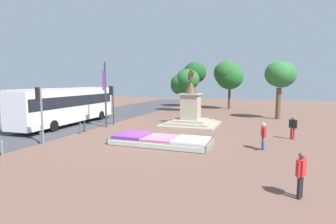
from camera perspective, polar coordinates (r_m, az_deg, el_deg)
The scene contains 19 objects.
ground_plane at distance 17.37m, azimuth -3.98°, elevation -6.27°, with size 89.66×89.66×0.00m, color brown.
street_asphalt_strip at distance 23.38m, azimuth -27.75°, elevation -3.67°, with size 8.22×78.45×0.01m, color #3D3D42.
flower_planter at distance 16.38m, azimuth -1.81°, elevation -6.23°, with size 6.30×2.64×0.52m.
statue_monument at distance 23.39m, azimuth 4.95°, elevation -0.17°, with size 4.78×4.78×4.97m.
traffic_light_near_crossing at distance 17.85m, azimuth -26.08°, elevation 1.35°, with size 0.42×0.30×3.53m.
traffic_light_mid_block at distance 24.10m, azimuth -12.08°, elevation 2.99°, with size 0.42×0.31×3.49m.
banner_pole at distance 22.74m, azimuth -13.49°, elevation 4.02°, with size 0.18×0.68×5.52m.
city_bus at distance 25.12m, azimuth -21.02°, elevation 1.67°, with size 2.75×11.44×3.30m.
pedestrian_with_handbag at distance 15.85m, azimuth 20.07°, elevation -4.70°, with size 0.28×0.72×1.56m.
pedestrian_near_planter at distance 19.50m, azimuth 25.55°, elevation -2.77°, with size 0.49×0.39×1.58m.
pedestrian_crossing_plaza at distance 9.87m, azimuth 26.96°, elevation -11.60°, with size 0.36×0.52×1.57m.
kerb_bollard_south at distance 16.28m, azimuth -32.43°, elevation -6.64°, with size 0.14×0.14×0.81m.
kerb_bollard_mid_a at distance 18.11m, azimuth -25.97°, elevation -5.03°, with size 0.13×0.13×0.80m.
kerb_bollard_mid_b at distance 20.55m, azimuth -18.53°, elevation -3.32°, with size 0.12×0.12×0.85m.
kerb_bollard_north at distance 21.25m, azimuth -17.74°, elevation -2.97°, with size 0.14×0.14×0.85m.
park_tree_far_left at distance 34.52m, azimuth 3.46°, elevation 6.53°, with size 3.88×3.03×5.54m.
park_tree_behind_statue at distance 38.22m, azimuth 12.90°, elevation 7.90°, with size 4.14×4.12×6.80m.
park_tree_far_right at distance 40.75m, azimuth 5.11°, elevation 7.96°, with size 4.49×3.81×6.90m.
park_tree_street_side at distance 29.44m, azimuth 23.07°, elevation 7.53°, with size 3.11×2.92×5.95m.
Camera 1 is at (6.80, -15.51, 3.85)m, focal length 28.00 mm.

